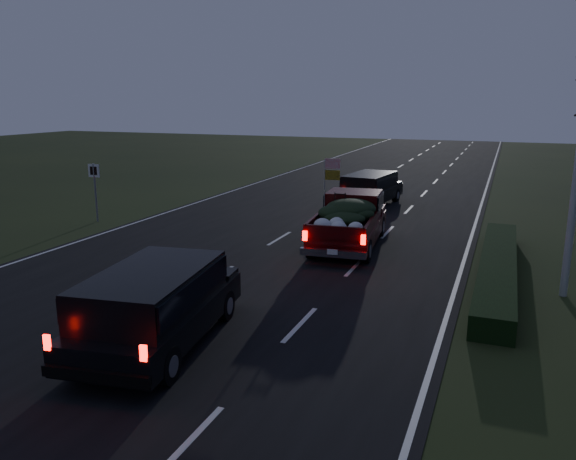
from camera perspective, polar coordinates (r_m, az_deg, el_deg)
The scene contains 7 objects.
ground at distance 16.89m, azimuth -7.35°, elevation -4.76°, with size 120.00×120.00×0.00m, color black.
road_asphalt at distance 16.89m, azimuth -7.35°, elevation -4.73°, with size 14.00×120.00×0.02m, color black.
hedge_row at distance 17.72m, azimuth 20.53°, elevation -3.63°, with size 1.00×10.00×0.60m, color black.
route_sign at distance 25.33m, azimuth -19.04°, elevation 4.50°, with size 0.55×0.08×2.50m.
pickup_truck at distance 20.09m, azimuth 6.26°, elevation 1.26°, with size 2.52×5.49×2.79m.
lead_suv at distance 28.04m, azimuth 8.35°, elevation 4.46°, with size 2.39×4.69×1.30m.
rear_suv at distance 12.18m, azimuth -13.34°, elevation -6.89°, with size 2.75×5.16×1.41m.
Camera 1 is at (7.83, -14.04, 5.18)m, focal length 35.00 mm.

